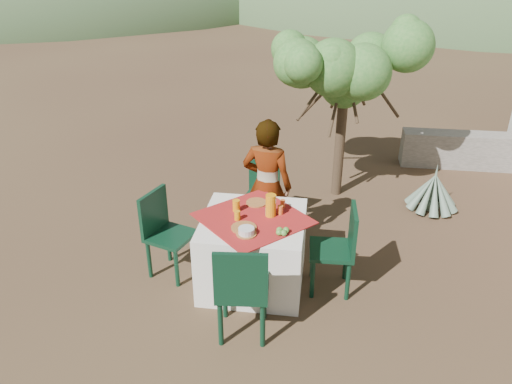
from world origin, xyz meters
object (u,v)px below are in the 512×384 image
chair_far (262,192)px  agave (433,192)px  table (253,250)px  person (267,186)px  chair_left (164,230)px  chair_right (340,246)px  juice_pitcher (271,205)px  chair_near (242,288)px  shrub_tree (350,75)px

chair_far → agave: 2.31m
table → person: bearing=85.7°
chair_far → chair_left: (-0.89, -1.10, 0.05)m
chair_far → chair_left: chair_left is taller
chair_right → juice_pitcher: juice_pitcher is taller
chair_left → agave: bearing=-40.4°
chair_near → shrub_tree: (0.90, 3.08, 1.12)m
chair_right → juice_pitcher: bearing=-98.4°
person → agave: person is taller
table → chair_far: bearing=93.1°
shrub_tree → agave: shrub_tree is taller
table → chair_right: bearing=-0.3°
chair_left → shrub_tree: shrub_tree is taller
chair_far → chair_left: bearing=-119.9°
chair_left → shrub_tree: bearing=-22.1°
person → chair_left: bearing=43.5°
chair_right → table: bearing=-92.6°
chair_right → juice_pitcher: (-0.70, 0.07, 0.36)m
table → shrub_tree: bearing=67.4°
chair_right → person: 1.11m
chair_left → person: size_ratio=0.60×
person → agave: bearing=-139.6°
chair_far → juice_pitcher: size_ratio=3.63×
chair_far → person: 0.56m
table → shrub_tree: (0.93, 2.24, 1.29)m
chair_near → chair_left: size_ratio=1.06×
person → juice_pitcher: bearing=110.6°
table → person: person is taller
table → chair_right: size_ratio=1.40×
person → shrub_tree: size_ratio=0.74×
chair_far → juice_pitcher: juice_pitcher is taller
agave → table: bearing=-138.2°
chair_left → shrub_tree: 3.11m
chair_far → agave: chair_far is taller
chair_left → chair_right: chair_left is taller
chair_right → agave: size_ratio=1.28×
agave → chair_near: bearing=-127.4°
chair_right → juice_pitcher: size_ratio=4.02×
chair_left → agave: (3.07, 1.85, -0.27)m
table → chair_right: chair_right is taller
juice_pitcher → chair_right: bearing=-6.1°
chair_right → chair_near: bearing=-47.3°
chair_far → chair_right: bearing=-42.1°
table → chair_far: (-0.06, 1.15, 0.09)m
chair_right → agave: chair_right is taller
chair_near → person: person is taller
table → agave: (2.12, 1.89, -0.14)m
chair_near → agave: size_ratio=1.36×
chair_right → agave: (1.25, 1.90, -0.27)m
agave → juice_pitcher: juice_pitcher is taller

